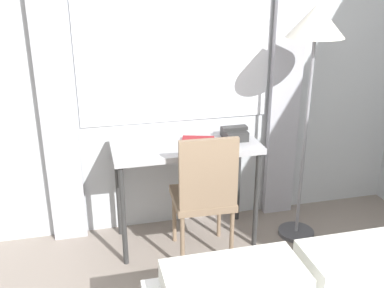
{
  "coord_description": "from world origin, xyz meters",
  "views": [
    {
      "loc": [
        -0.44,
        -0.23,
        1.89
      ],
      "look_at": [
        0.15,
        2.2,
        0.92
      ],
      "focal_mm": 42.0,
      "sensor_mm": 36.0,
      "label": 1
    }
  ],
  "objects_px": {
    "desk": "(186,155)",
    "standing_lamp": "(315,40)",
    "telephone": "(234,133)",
    "desk_chair": "(205,192)",
    "book": "(198,142)"
  },
  "relations": [
    {
      "from": "desk_chair",
      "to": "desk",
      "type": "bearing_deg",
      "value": 108.36
    },
    {
      "from": "desk",
      "to": "standing_lamp",
      "type": "relative_size",
      "value": 0.6
    },
    {
      "from": "desk",
      "to": "book",
      "type": "relative_size",
      "value": 3.75
    },
    {
      "from": "desk_chair",
      "to": "standing_lamp",
      "type": "xyz_separation_m",
      "value": [
        0.77,
        0.12,
        0.95
      ]
    },
    {
      "from": "standing_lamp",
      "to": "telephone",
      "type": "height_order",
      "value": "standing_lamp"
    },
    {
      "from": "desk",
      "to": "standing_lamp",
      "type": "height_order",
      "value": "standing_lamp"
    },
    {
      "from": "telephone",
      "to": "book",
      "type": "bearing_deg",
      "value": -171.92
    },
    {
      "from": "standing_lamp",
      "to": "telephone",
      "type": "xyz_separation_m",
      "value": [
        -0.48,
        0.15,
        -0.66
      ]
    },
    {
      "from": "desk_chair",
      "to": "book",
      "type": "relative_size",
      "value": 3.42
    },
    {
      "from": "desk",
      "to": "desk_chair",
      "type": "relative_size",
      "value": 1.1
    },
    {
      "from": "desk",
      "to": "book",
      "type": "bearing_deg",
      "value": -16.3
    },
    {
      "from": "standing_lamp",
      "to": "desk_chair",
      "type": "bearing_deg",
      "value": -171.31
    },
    {
      "from": "desk_chair",
      "to": "standing_lamp",
      "type": "height_order",
      "value": "standing_lamp"
    },
    {
      "from": "book",
      "to": "desk",
      "type": "bearing_deg",
      "value": 163.7
    },
    {
      "from": "desk_chair",
      "to": "telephone",
      "type": "height_order",
      "value": "desk_chair"
    }
  ]
}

